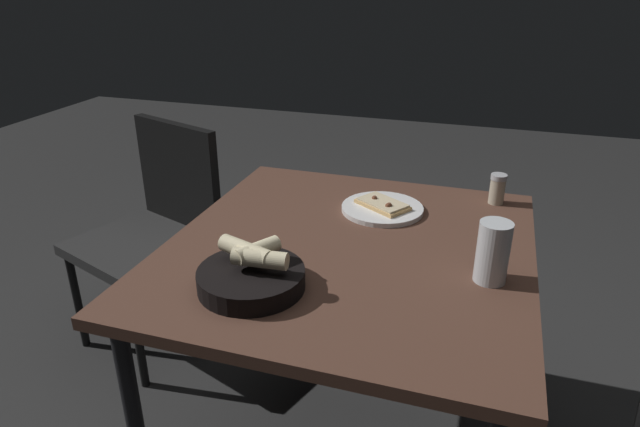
% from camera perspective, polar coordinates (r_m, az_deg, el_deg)
% --- Properties ---
extents(dining_table, '(0.91, 0.97, 0.72)m').
position_cam_1_polar(dining_table, '(1.46, 2.94, -5.51)').
color(dining_table, '#513326').
rests_on(dining_table, ground).
extents(pizza_plate, '(0.24, 0.24, 0.04)m').
position_cam_1_polar(pizza_plate, '(1.63, 6.42, 0.60)').
color(pizza_plate, white).
rests_on(pizza_plate, dining_table).
extents(bread_basket, '(0.24, 0.24, 0.10)m').
position_cam_1_polar(bread_basket, '(1.24, -7.08, -6.22)').
color(bread_basket, black).
rests_on(bread_basket, dining_table).
extents(beer_glass, '(0.07, 0.07, 0.14)m').
position_cam_1_polar(beer_glass, '(1.30, 17.28, -4.12)').
color(beer_glass, silver).
rests_on(beer_glass, dining_table).
extents(pepper_shaker, '(0.05, 0.05, 0.09)m').
position_cam_1_polar(pepper_shaker, '(1.74, 17.73, 2.26)').
color(pepper_shaker, '#BFB299').
rests_on(pepper_shaker, dining_table).
extents(chair_near, '(0.56, 0.56, 0.85)m').
position_cam_1_polar(chair_near, '(2.18, -16.37, -0.78)').
color(chair_near, '#262626').
rests_on(chair_near, ground).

